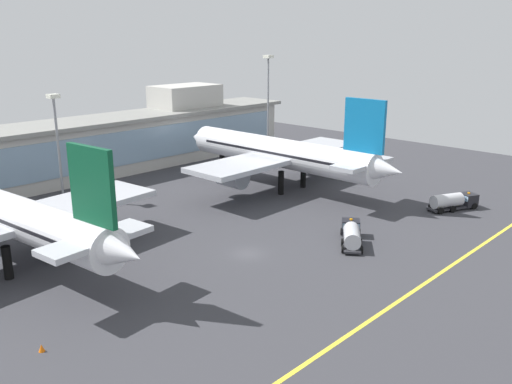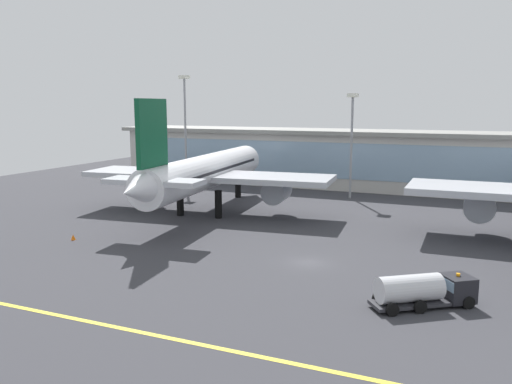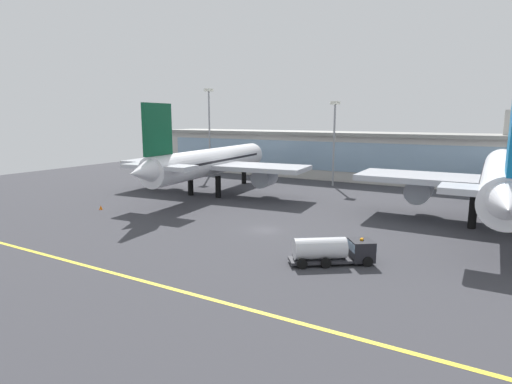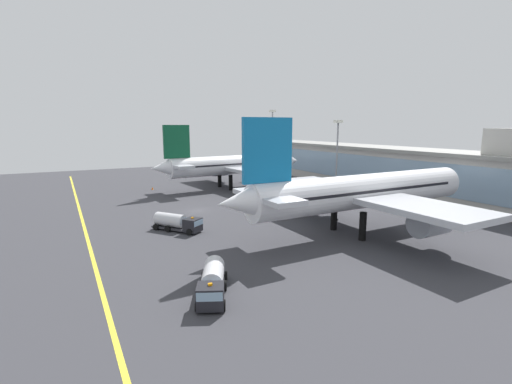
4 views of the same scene
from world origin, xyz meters
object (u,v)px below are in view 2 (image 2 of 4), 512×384
Objects in this scene: airliner_near_left at (206,173)px; apron_light_mast_east at (185,114)px; apron_light_mast_west at (352,128)px; safety_cone at (73,237)px; fuel_tanker_truck at (427,290)px.

apron_light_mast_east reaches higher than airliner_near_left.
apron_light_mast_west is 52.52m from safety_cone.
apron_light_mast_east is (-17.55, 23.27, 8.62)m from airliner_near_left.
apron_light_mast_west is at bearing -0.89° from apron_light_mast_east.
fuel_tanker_truck is (36.13, -26.92, -5.01)m from airliner_near_left.
airliner_near_left is 2.08× the size of apron_light_mast_east.
apron_light_mast_east is (-53.68, 50.19, 13.63)m from fuel_tanker_truck.
apron_light_mast_east is at bearing 31.20° from airliner_near_left.
airliner_near_left reaches higher than fuel_tanker_truck.
fuel_tanker_truck is 0.46× the size of apron_light_mast_west.
fuel_tanker_truck is at bearing -132.51° from airliner_near_left.
safety_cone is at bearing 136.78° from fuel_tanker_truck.
airliner_near_left is at bearing 107.14° from fuel_tanker_truck.
fuel_tanker_truck is 74.74m from apron_light_mast_east.
apron_light_mast_west is at bearing 60.15° from safety_cone.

